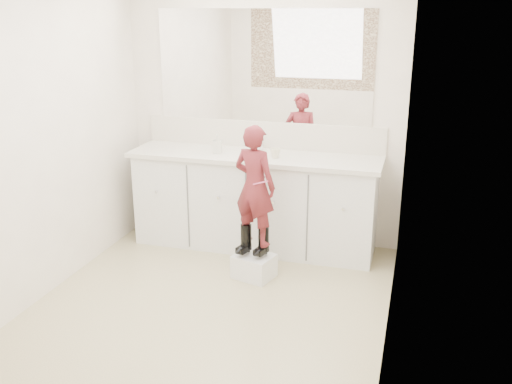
% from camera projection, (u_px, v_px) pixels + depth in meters
% --- Properties ---
extents(floor, '(3.00, 3.00, 0.00)m').
position_uv_depth(floor, '(209.00, 307.00, 4.28)').
color(floor, '#8E825D').
rests_on(floor, ground).
extents(wall_back, '(2.60, 0.00, 2.60)m').
position_uv_depth(wall_back, '(263.00, 115.00, 5.28)').
color(wall_back, beige).
rests_on(wall_back, floor).
extents(wall_front, '(2.60, 0.00, 2.60)m').
position_uv_depth(wall_front, '(83.00, 229.00, 2.54)').
color(wall_front, beige).
rests_on(wall_front, floor).
extents(wall_left, '(0.00, 3.00, 3.00)m').
position_uv_depth(wall_left, '(42.00, 140.00, 4.26)').
color(wall_left, beige).
rests_on(wall_left, floor).
extents(wall_right, '(0.00, 3.00, 3.00)m').
position_uv_depth(wall_right, '(399.00, 166.00, 3.57)').
color(wall_right, beige).
rests_on(wall_right, floor).
extents(vanity_cabinet, '(2.20, 0.55, 0.85)m').
position_uv_depth(vanity_cabinet, '(255.00, 203.00, 5.27)').
color(vanity_cabinet, silver).
rests_on(vanity_cabinet, floor).
extents(countertop, '(2.28, 0.58, 0.04)m').
position_uv_depth(countertop, '(254.00, 157.00, 5.12)').
color(countertop, beige).
rests_on(countertop, vanity_cabinet).
extents(backsplash, '(2.28, 0.03, 0.25)m').
position_uv_depth(backsplash, '(263.00, 135.00, 5.33)').
color(backsplash, beige).
rests_on(backsplash, countertop).
extents(mirror, '(2.00, 0.02, 1.00)m').
position_uv_depth(mirror, '(263.00, 66.00, 5.14)').
color(mirror, white).
rests_on(mirror, wall_back).
extents(dot_panel, '(2.00, 0.01, 1.20)m').
position_uv_depth(dot_panel, '(74.00, 130.00, 2.41)').
color(dot_panel, '#472819').
rests_on(dot_panel, wall_front).
extents(faucet, '(0.08, 0.08, 0.10)m').
position_uv_depth(faucet, '(259.00, 145.00, 5.25)').
color(faucet, silver).
rests_on(faucet, countertop).
extents(cup, '(0.11, 0.11, 0.08)m').
position_uv_depth(cup, '(275.00, 153.00, 4.99)').
color(cup, beige).
rests_on(cup, countertop).
extents(soap_bottle, '(0.09, 0.09, 0.17)m').
position_uv_depth(soap_bottle, '(217.00, 144.00, 5.14)').
color(soap_bottle, beige).
rests_on(soap_bottle, countertop).
extents(step_stool, '(0.37, 0.33, 0.20)m').
position_uv_depth(step_stool, '(254.00, 266.00, 4.73)').
color(step_stool, silver).
rests_on(step_stool, floor).
extents(boot_left, '(0.14, 0.19, 0.26)m').
position_uv_depth(boot_left, '(246.00, 239.00, 4.70)').
color(boot_left, black).
rests_on(boot_left, step_stool).
extents(boot_right, '(0.14, 0.19, 0.26)m').
position_uv_depth(boot_right, '(264.00, 241.00, 4.66)').
color(boot_right, black).
rests_on(boot_right, step_stool).
extents(toddler, '(0.41, 0.33, 0.99)m').
position_uv_depth(toddler, '(255.00, 186.00, 4.54)').
color(toddler, '#A0313B').
rests_on(toddler, step_stool).
extents(toothbrush, '(0.13, 0.05, 0.06)m').
position_uv_depth(toothbrush, '(260.00, 183.00, 4.43)').
color(toothbrush, '#D2527F').
rests_on(toothbrush, toddler).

